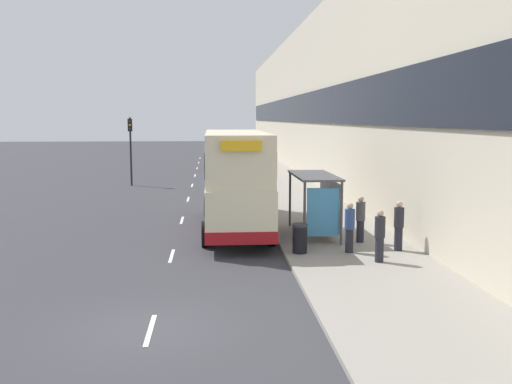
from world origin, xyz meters
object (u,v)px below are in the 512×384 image
object	(u,v)px
bus_shelter	(320,194)
pedestrian_3	(334,213)
car_0	(221,160)
pedestrian_1	(360,219)
litter_bin	(300,238)
pedestrian_2	(399,225)
pedestrian_at_shelter	(380,235)
traffic_light_far_kerb	(130,140)
double_decker_bus_near	(235,178)
pedestrian_4	(350,227)

from	to	relation	value
bus_shelter	pedestrian_3	xyz separation A→B (m)	(0.73, 0.55, -0.90)
car_0	pedestrian_1	xyz separation A→B (m)	(4.81, -34.53, 0.22)
litter_bin	pedestrian_2	bearing A→B (deg)	1.29
bus_shelter	pedestrian_at_shelter	bearing A→B (deg)	-74.24
litter_bin	traffic_light_far_kerb	xyz separation A→B (m)	(-8.95, 22.27, 2.66)
pedestrian_at_shelter	pedestrian_3	bearing A→B (deg)	95.70
pedestrian_1	traffic_light_far_kerb	world-z (taller)	traffic_light_far_kerb
double_decker_bus_near	traffic_light_far_kerb	size ratio (longest dim) A/B	2.15
double_decker_bus_near	pedestrian_at_shelter	size ratio (longest dim) A/B	6.05
bus_shelter	car_0	xyz separation A→B (m)	(-3.44, 33.29, -1.03)
bus_shelter	pedestrian_4	bearing A→B (deg)	-79.24
pedestrian_3	traffic_light_far_kerb	size ratio (longest dim) A/B	0.33
pedestrian_4	pedestrian_2	bearing A→B (deg)	4.69
double_decker_bus_near	litter_bin	bearing A→B (deg)	-67.97
pedestrian_4	litter_bin	size ratio (longest dim) A/B	1.71
traffic_light_far_kerb	pedestrian_3	bearing A→B (deg)	-60.04
car_0	traffic_light_far_kerb	xyz separation A→B (m)	(-6.73, -13.83, 2.48)
pedestrian_1	pedestrian_4	world-z (taller)	pedestrian_1
pedestrian_2	pedestrian_4	xyz separation A→B (m)	(-1.83, -0.15, -0.01)
double_decker_bus_near	car_0	xyz separation A→B (m)	(-0.14, 30.97, -1.44)
pedestrian_4	traffic_light_far_kerb	size ratio (longest dim) A/B	0.36
bus_shelter	pedestrian_3	size ratio (longest dim) A/B	2.57
double_decker_bus_near	pedestrian_2	size ratio (longest dim) A/B	5.89
traffic_light_far_kerb	pedestrian_4	bearing A→B (deg)	-64.36
pedestrian_at_shelter	pedestrian_2	distance (m)	1.96
double_decker_bus_near	pedestrian_3	world-z (taller)	double_decker_bus_near
pedestrian_2	pedestrian_4	world-z (taller)	pedestrian_2
bus_shelter	litter_bin	world-z (taller)	bus_shelter
pedestrian_at_shelter	traffic_light_far_kerb	distance (m)	26.45
pedestrian_4	double_decker_bus_near	bearing A→B (deg)	126.48
pedestrian_2	pedestrian_4	size ratio (longest dim) A/B	1.01
bus_shelter	traffic_light_far_kerb	world-z (taller)	traffic_light_far_kerb
double_decker_bus_near	litter_bin	size ratio (longest dim) A/B	10.13
car_0	pedestrian_2	size ratio (longest dim) A/B	2.45
pedestrian_at_shelter	traffic_light_far_kerb	size ratio (longest dim) A/B	0.36
pedestrian_2	traffic_light_far_kerb	xyz separation A→B (m)	(-12.55, 22.19, 2.26)
car_0	traffic_light_far_kerb	distance (m)	15.58
double_decker_bus_near	traffic_light_far_kerb	xyz separation A→B (m)	(-6.88, 17.14, 1.04)
bus_shelter	pedestrian_2	distance (m)	3.71
pedestrian_at_shelter	pedestrian_4	bearing A→B (deg)	115.08
car_0	pedestrian_at_shelter	size ratio (longest dim) A/B	2.52
car_0	traffic_light_far_kerb	bearing A→B (deg)	-115.95
car_0	pedestrian_1	bearing A→B (deg)	-82.07
pedestrian_1	traffic_light_far_kerb	size ratio (longest dim) A/B	0.36
pedestrian_4	traffic_light_far_kerb	world-z (taller)	traffic_light_far_kerb
double_decker_bus_near	pedestrian_1	bearing A→B (deg)	-37.35
double_decker_bus_near	pedestrian_3	size ratio (longest dim) A/B	6.51
car_0	pedestrian_1	world-z (taller)	pedestrian_1
pedestrian_3	double_decker_bus_near	bearing A→B (deg)	156.24
pedestrian_3	pedestrian_1	bearing A→B (deg)	-70.28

